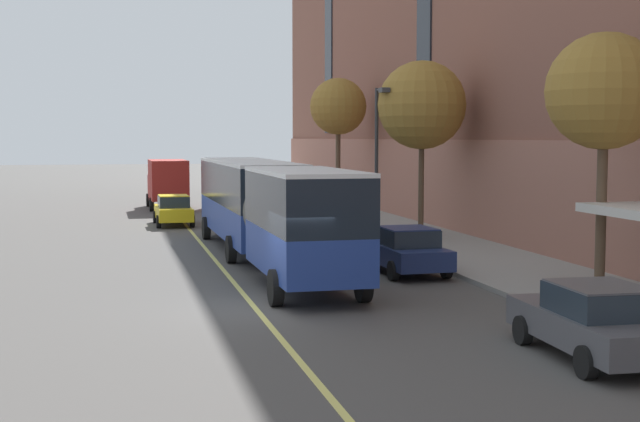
{
  "coord_description": "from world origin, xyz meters",
  "views": [
    {
      "loc": [
        -4.19,
        -22.88,
        4.51
      ],
      "look_at": [
        3.21,
        8.96,
        1.8
      ],
      "focal_mm": 50.0,
      "sensor_mm": 36.0,
      "label": 1
    }
  ],
  "objects_px": {
    "box_truck": "(167,182)",
    "street_tree_far_downtown": "(338,107)",
    "street_tree_mid_block": "(604,92)",
    "parked_car_green_5": "(342,224)",
    "parked_car_silver_3": "(274,198)",
    "street_lamp": "(378,145)",
    "street_tree_far_uptown": "(422,105)",
    "fire_hydrant": "(347,219)",
    "parked_car_red_1": "(293,207)",
    "parked_car_navy_0": "(406,250)",
    "parked_car_darkgray_4": "(595,321)",
    "city_bus": "(265,205)",
    "taxi_cab": "(173,210)"
  },
  "relations": [
    {
      "from": "street_tree_far_uptown",
      "to": "fire_hydrant",
      "type": "height_order",
      "value": "street_tree_far_uptown"
    },
    {
      "from": "parked_car_red_1",
      "to": "street_lamp",
      "type": "distance_m",
      "value": 10.26
    },
    {
      "from": "parked_car_darkgray_4",
      "to": "street_tree_mid_block",
      "type": "relative_size",
      "value": 0.64
    },
    {
      "from": "parked_car_green_5",
      "to": "box_truck",
      "type": "height_order",
      "value": "box_truck"
    },
    {
      "from": "street_lamp",
      "to": "parked_car_navy_0",
      "type": "bearing_deg",
      "value": -101.28
    },
    {
      "from": "city_bus",
      "to": "parked_car_green_5",
      "type": "relative_size",
      "value": 4.41
    },
    {
      "from": "taxi_cab",
      "to": "street_tree_mid_block",
      "type": "bearing_deg",
      "value": -66.8
    },
    {
      "from": "parked_car_green_5",
      "to": "box_truck",
      "type": "bearing_deg",
      "value": 108.3
    },
    {
      "from": "taxi_cab",
      "to": "parked_car_silver_3",
      "type": "bearing_deg",
      "value": 49.44
    },
    {
      "from": "city_bus",
      "to": "parked_car_silver_3",
      "type": "relative_size",
      "value": 4.33
    },
    {
      "from": "parked_car_red_1",
      "to": "street_lamp",
      "type": "xyz_separation_m",
      "value": [
        1.9,
        -9.49,
        3.39
      ]
    },
    {
      "from": "parked_car_red_1",
      "to": "street_lamp",
      "type": "height_order",
      "value": "street_lamp"
    },
    {
      "from": "parked_car_navy_0",
      "to": "fire_hydrant",
      "type": "distance_m",
      "value": 14.64
    },
    {
      "from": "parked_car_darkgray_4",
      "to": "box_truck",
      "type": "bearing_deg",
      "value": 98.77
    },
    {
      "from": "box_truck",
      "to": "parked_car_navy_0",
      "type": "bearing_deg",
      "value": -77.88
    },
    {
      "from": "parked_car_darkgray_4",
      "to": "street_tree_mid_block",
      "type": "bearing_deg",
      "value": 58.77
    },
    {
      "from": "parked_car_navy_0",
      "to": "street_tree_mid_block",
      "type": "distance_m",
      "value": 8.37
    },
    {
      "from": "city_bus",
      "to": "street_tree_far_uptown",
      "type": "xyz_separation_m",
      "value": [
        7.89,
        5.55,
        3.82
      ]
    },
    {
      "from": "box_truck",
      "to": "street_tree_far_downtown",
      "type": "distance_m",
      "value": 11.74
    },
    {
      "from": "parked_car_navy_0",
      "to": "parked_car_darkgray_4",
      "type": "distance_m",
      "value": 11.7
    },
    {
      "from": "parked_car_silver_3",
      "to": "street_tree_far_uptown",
      "type": "height_order",
      "value": "street_tree_far_uptown"
    },
    {
      "from": "street_tree_far_downtown",
      "to": "street_tree_mid_block",
      "type": "bearing_deg",
      "value": -90.0
    },
    {
      "from": "city_bus",
      "to": "street_tree_mid_block",
      "type": "xyz_separation_m",
      "value": [
        7.89,
        -9.3,
        3.66
      ]
    },
    {
      "from": "parked_car_red_1",
      "to": "street_tree_mid_block",
      "type": "xyz_separation_m",
      "value": [
        3.78,
        -24.7,
        4.96
      ]
    },
    {
      "from": "city_bus",
      "to": "parked_car_navy_0",
      "type": "relative_size",
      "value": 4.54
    },
    {
      "from": "taxi_cab",
      "to": "street_lamp",
      "type": "distance_m",
      "value": 12.48
    },
    {
      "from": "parked_car_navy_0",
      "to": "box_truck",
      "type": "relative_size",
      "value": 0.64
    },
    {
      "from": "parked_car_red_1",
      "to": "street_tree_far_uptown",
      "type": "xyz_separation_m",
      "value": [
        3.78,
        -9.84,
        5.12
      ]
    },
    {
      "from": "parked_car_navy_0",
      "to": "street_tree_far_uptown",
      "type": "height_order",
      "value": "street_tree_far_uptown"
    },
    {
      "from": "city_bus",
      "to": "street_lamp",
      "type": "xyz_separation_m",
      "value": [
        6.02,
        5.9,
        2.09
      ]
    },
    {
      "from": "box_truck",
      "to": "street_tree_mid_block",
      "type": "bearing_deg",
      "value": -73.78
    },
    {
      "from": "parked_car_green_5",
      "to": "street_lamp",
      "type": "relative_size",
      "value": 0.68
    },
    {
      "from": "parked_car_darkgray_4",
      "to": "fire_hydrant",
      "type": "relative_size",
      "value": 6.41
    },
    {
      "from": "parked_car_darkgray_4",
      "to": "street_lamp",
      "type": "relative_size",
      "value": 0.71
    },
    {
      "from": "box_truck",
      "to": "taxi_cab",
      "type": "bearing_deg",
      "value": -91.73
    },
    {
      "from": "parked_car_darkgray_4",
      "to": "box_truck",
      "type": "distance_m",
      "value": 40.65
    },
    {
      "from": "city_bus",
      "to": "box_truck",
      "type": "relative_size",
      "value": 2.89
    },
    {
      "from": "street_tree_far_uptown",
      "to": "parked_car_green_5",
      "type": "bearing_deg",
      "value": 178.86
    },
    {
      "from": "parked_car_silver_3",
      "to": "street_lamp",
      "type": "height_order",
      "value": "street_lamp"
    },
    {
      "from": "parked_car_silver_3",
      "to": "fire_hydrant",
      "type": "bearing_deg",
      "value": -82.24
    },
    {
      "from": "parked_car_silver_3",
      "to": "parked_car_darkgray_4",
      "type": "height_order",
      "value": "same"
    },
    {
      "from": "box_truck",
      "to": "street_tree_mid_block",
      "type": "distance_m",
      "value": 35.69
    },
    {
      "from": "street_tree_far_uptown",
      "to": "street_lamp",
      "type": "distance_m",
      "value": 2.58
    },
    {
      "from": "street_tree_mid_block",
      "to": "parked_car_green_5",
      "type": "bearing_deg",
      "value": 103.5
    },
    {
      "from": "city_bus",
      "to": "taxi_cab",
      "type": "xyz_separation_m",
      "value": [
        -2.32,
        14.54,
        -1.3
      ]
    },
    {
      "from": "parked_car_red_1",
      "to": "box_truck",
      "type": "distance_m",
      "value": 11.23
    },
    {
      "from": "city_bus",
      "to": "street_lamp",
      "type": "height_order",
      "value": "street_lamp"
    },
    {
      "from": "parked_car_silver_3",
      "to": "parked_car_navy_0",
      "type": "bearing_deg",
      "value": -90.54
    },
    {
      "from": "city_bus",
      "to": "taxi_cab",
      "type": "distance_m",
      "value": 14.78
    },
    {
      "from": "parked_car_green_5",
      "to": "street_tree_far_uptown",
      "type": "bearing_deg",
      "value": -1.14
    }
  ]
}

